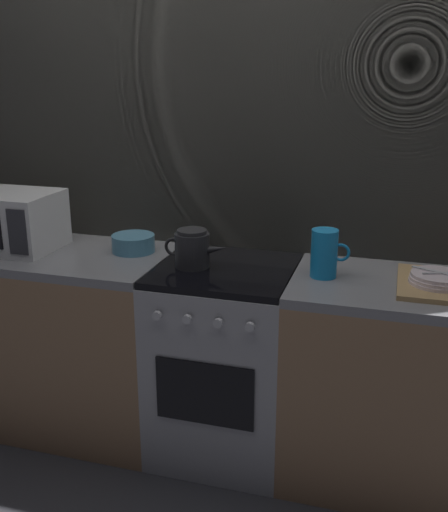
% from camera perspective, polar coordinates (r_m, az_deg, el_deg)
% --- Properties ---
extents(ground_plane, '(8.00, 8.00, 0.00)m').
position_cam_1_polar(ground_plane, '(3.02, 0.11, -17.42)').
color(ground_plane, '#2D2D33').
extents(back_wall, '(3.60, 0.05, 2.40)m').
position_cam_1_polar(back_wall, '(2.84, 1.97, 6.72)').
color(back_wall, '#B2AD9E').
rests_on(back_wall, ground_plane).
extents(counter_left, '(1.20, 0.60, 0.90)m').
position_cam_1_polar(counter_left, '(3.14, -16.01, -7.31)').
color(counter_left, '#997251').
rests_on(counter_left, ground_plane).
extents(stove_unit, '(0.60, 0.63, 0.90)m').
position_cam_1_polar(stove_unit, '(2.79, 0.11, -9.86)').
color(stove_unit, '#9E9EA3').
rests_on(stove_unit, ground_plane).
extents(counter_right, '(1.20, 0.60, 0.90)m').
position_cam_1_polar(counter_right, '(2.71, 19.12, -11.80)').
color(counter_right, '#997251').
rests_on(counter_right, ground_plane).
extents(microwave, '(0.46, 0.35, 0.27)m').
position_cam_1_polar(microwave, '(3.03, -19.72, 3.19)').
color(microwave, white).
rests_on(microwave, counter_left).
extents(kettle, '(0.28, 0.15, 0.17)m').
position_cam_1_polar(kettle, '(2.60, -3.01, 0.69)').
color(kettle, '#262628').
rests_on(kettle, stove_unit).
extents(mixing_bowl, '(0.20, 0.20, 0.08)m').
position_cam_1_polar(mixing_bowl, '(2.85, -8.57, 1.20)').
color(mixing_bowl, teal).
rests_on(mixing_bowl, counter_left).
extents(pitcher, '(0.16, 0.11, 0.20)m').
position_cam_1_polar(pitcher, '(2.51, 9.51, 0.28)').
color(pitcher, '#198CD8').
rests_on(pitcher, counter_right).
extents(dish_pile, '(0.30, 0.40, 0.07)m').
position_cam_1_polar(dish_pile, '(2.51, 19.50, -2.31)').
color(dish_pile, tan).
rests_on(dish_pile, counter_right).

